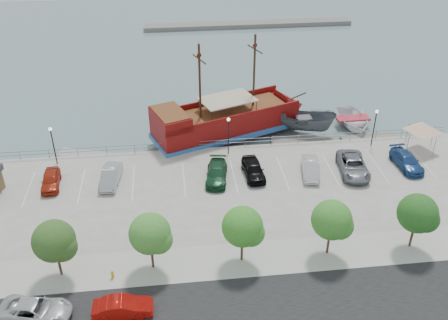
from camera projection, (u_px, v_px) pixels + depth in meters
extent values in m
plane|color=slate|center=(237.00, 196.00, 48.83)|extent=(160.00, 160.00, 0.00)
cube|color=black|center=(268.00, 318.00, 34.79)|extent=(100.00, 8.00, 0.04)
cube|color=#AAA898|center=(254.00, 259.00, 39.85)|extent=(100.00, 4.00, 0.05)
cylinder|color=slate|center=(227.00, 140.00, 54.39)|extent=(50.00, 0.06, 0.06)
cylinder|color=slate|center=(227.00, 143.00, 54.60)|extent=(50.00, 0.06, 0.06)
cube|color=slate|center=(248.00, 25.00, 96.07)|extent=(40.00, 3.00, 0.80)
cube|color=maroon|center=(225.00, 123.00, 57.81)|extent=(17.44, 10.74, 2.71)
cube|color=#2A5FA3|center=(225.00, 129.00, 58.28)|extent=(17.84, 11.14, 0.63)
cone|color=maroon|center=(291.00, 107.00, 61.39)|extent=(4.88, 5.85, 5.00)
cube|color=maroon|center=(170.00, 119.00, 54.07)|extent=(4.76, 5.98, 1.46)
cube|color=brown|center=(170.00, 112.00, 53.66)|extent=(4.42, 5.51, 0.13)
cube|color=brown|center=(229.00, 111.00, 57.28)|extent=(14.29, 9.05, 0.16)
cube|color=maroon|center=(216.00, 101.00, 58.80)|extent=(15.68, 6.06, 0.73)
cube|color=maroon|center=(236.00, 118.00, 55.02)|extent=(15.68, 6.06, 0.73)
cylinder|color=#382111|center=(254.00, 71.00, 56.28)|extent=(0.32, 0.32, 8.54)
cylinder|color=#382111|center=(200.00, 82.00, 53.63)|extent=(0.32, 0.32, 8.54)
cylinder|color=#382111|center=(255.00, 49.00, 54.91)|extent=(1.24, 2.98, 0.15)
cylinder|color=#382111|center=(199.00, 59.00, 52.26)|extent=(1.24, 2.98, 0.15)
cube|color=#C6B492|center=(227.00, 99.00, 56.36)|extent=(7.05, 5.83, 0.13)
cylinder|color=#382111|center=(297.00, 96.00, 61.02)|extent=(2.49, 1.07, 0.62)
imported|color=#4D545A|center=(303.00, 123.00, 58.81)|extent=(7.97, 5.32, 2.89)
imported|color=white|center=(352.00, 121.00, 60.91)|extent=(5.12, 7.06, 1.44)
cube|color=#979591|center=(87.00, 156.00, 54.97)|extent=(6.71, 3.85, 0.37)
cube|color=slate|center=(305.00, 142.00, 57.41)|extent=(7.84, 3.33, 0.43)
cube|color=slate|center=(369.00, 139.00, 58.19)|extent=(6.52, 2.09, 0.37)
cylinder|color=slate|center=(407.00, 132.00, 55.50)|extent=(0.09, 0.09, 2.27)
cylinder|color=slate|center=(433.00, 135.00, 54.86)|extent=(0.09, 0.09, 2.27)
cylinder|color=slate|center=(408.00, 144.00, 53.31)|extent=(0.09, 0.09, 2.27)
cylinder|color=slate|center=(434.00, 147.00, 52.67)|extent=(0.09, 0.09, 2.27)
pyramid|color=white|center=(424.00, 123.00, 53.03)|extent=(5.68, 5.68, 0.93)
imported|color=#BBBBBB|center=(35.00, 310.00, 34.48)|extent=(5.40, 3.31, 1.40)
imported|color=#B30F0A|center=(123.00, 307.00, 34.72)|extent=(4.19, 1.47, 1.38)
cylinder|color=gold|center=(113.00, 275.00, 37.93)|extent=(0.23, 0.23, 0.57)
sphere|color=gold|center=(112.00, 272.00, 37.77)|extent=(0.25, 0.25, 0.25)
cylinder|color=black|center=(54.00, 147.00, 50.95)|extent=(0.12, 0.12, 4.00)
sphere|color=#FFF2CC|center=(50.00, 129.00, 49.85)|extent=(0.36, 0.36, 0.36)
cylinder|color=black|center=(228.00, 137.00, 52.74)|extent=(0.12, 0.12, 4.00)
sphere|color=#FFF2CC|center=(228.00, 120.00, 51.64)|extent=(0.36, 0.36, 0.36)
cylinder|color=black|center=(374.00, 129.00, 54.34)|extent=(0.12, 0.12, 4.00)
sphere|color=#FFF2CC|center=(377.00, 112.00, 53.23)|extent=(0.36, 0.36, 0.36)
cylinder|color=#473321|center=(59.00, 264.00, 37.79)|extent=(0.20, 0.20, 2.20)
sphere|color=#2C4C1C|center=(54.00, 241.00, 36.58)|extent=(3.20, 3.20, 3.20)
sphere|color=#2C4C1C|center=(63.00, 247.00, 36.59)|extent=(2.20, 2.20, 2.20)
cylinder|color=#473321|center=(152.00, 257.00, 38.48)|extent=(0.20, 0.20, 2.20)
sphere|color=#3A7429|center=(150.00, 234.00, 37.27)|extent=(3.20, 3.20, 3.20)
sphere|color=#3A7429|center=(158.00, 240.00, 37.29)|extent=(2.20, 2.20, 2.20)
cylinder|color=#473321|center=(242.00, 249.00, 39.18)|extent=(0.20, 0.20, 2.20)
sphere|color=#327321|center=(242.00, 227.00, 37.97)|extent=(3.20, 3.20, 3.20)
sphere|color=#327321|center=(251.00, 233.00, 37.99)|extent=(2.20, 2.20, 2.20)
cylinder|color=#473321|center=(328.00, 242.00, 39.88)|extent=(0.20, 0.20, 2.20)
sphere|color=#327024|center=(332.00, 220.00, 38.67)|extent=(3.20, 3.20, 3.20)
sphere|color=#327024|center=(340.00, 226.00, 38.68)|extent=(2.20, 2.20, 2.20)
cylinder|color=#473321|center=(412.00, 236.00, 40.58)|extent=(0.20, 0.20, 2.20)
sphere|color=#205019|center=(418.00, 213.00, 39.37)|extent=(3.20, 3.20, 3.20)
sphere|color=#205019|center=(425.00, 219.00, 39.38)|extent=(2.20, 2.20, 2.20)
imported|color=#A62812|center=(51.00, 180.00, 48.18)|extent=(1.94, 4.24, 1.41)
imported|color=#A6A6A6|center=(111.00, 176.00, 48.66)|extent=(2.15, 4.70, 1.49)
imported|color=#184325|center=(217.00, 173.00, 49.16)|extent=(2.79, 5.22, 1.44)
imported|color=black|center=(253.00, 169.00, 49.68)|extent=(2.10, 4.71, 1.57)
imported|color=silver|center=(311.00, 168.00, 49.92)|extent=(2.31, 4.66, 1.47)
imported|color=slate|center=(353.00, 166.00, 50.20)|extent=(3.33, 5.99, 1.59)
imported|color=navy|center=(407.00, 161.00, 51.13)|extent=(2.33, 5.04, 1.42)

